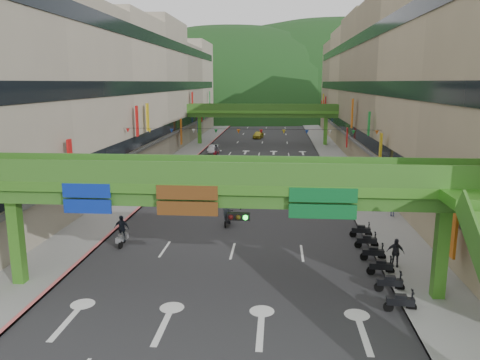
{
  "coord_description": "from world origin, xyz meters",
  "views": [
    {
      "loc": [
        2.83,
        -16.72,
        10.82
      ],
      "look_at": [
        0.0,
        18.0,
        3.5
      ],
      "focal_mm": 35.0,
      "sensor_mm": 36.0,
      "label": 1
    }
  ],
  "objects_px": {
    "pedestrian_red": "(380,195)",
    "scooter_rider_near": "(227,212)",
    "car_silver": "(214,149)",
    "scooter_rider_mid": "(236,193)",
    "overpass_near": "(238,199)",
    "car_yellow": "(258,135)"
  },
  "relations": [
    {
      "from": "scooter_rider_mid",
      "to": "pedestrian_red",
      "type": "bearing_deg",
      "value": 5.84
    },
    {
      "from": "pedestrian_red",
      "to": "overpass_near",
      "type": "bearing_deg",
      "value": -121.29
    },
    {
      "from": "car_silver",
      "to": "scooter_rider_near",
      "type": "bearing_deg",
      "value": -78.69
    },
    {
      "from": "car_yellow",
      "to": "pedestrian_red",
      "type": "xyz_separation_m",
      "value": [
        13.21,
        -49.13,
        0.13
      ]
    },
    {
      "from": "overpass_near",
      "to": "car_silver",
      "type": "distance_m",
      "value": 49.43
    },
    {
      "from": "car_silver",
      "to": "car_yellow",
      "type": "distance_m",
      "value": 21.33
    },
    {
      "from": "car_silver",
      "to": "car_yellow",
      "type": "xyz_separation_m",
      "value": [
        5.97,
        20.48,
        0.03
      ]
    },
    {
      "from": "scooter_rider_near",
      "to": "scooter_rider_mid",
      "type": "bearing_deg",
      "value": 89.29
    },
    {
      "from": "pedestrian_red",
      "to": "scooter_rider_near",
      "type": "bearing_deg",
      "value": -151.11
    },
    {
      "from": "car_silver",
      "to": "overpass_near",
      "type": "bearing_deg",
      "value": -78.87
    },
    {
      "from": "scooter_rider_near",
      "to": "scooter_rider_mid",
      "type": "relative_size",
      "value": 1.08
    },
    {
      "from": "pedestrian_red",
      "to": "car_silver",
      "type": "bearing_deg",
      "value": 121.96
    },
    {
      "from": "scooter_rider_mid",
      "to": "car_silver",
      "type": "relative_size",
      "value": 0.51
    },
    {
      "from": "overpass_near",
      "to": "car_silver",
      "type": "xyz_separation_m",
      "value": [
        -7.93,
        48.57,
        -4.54
      ]
    },
    {
      "from": "car_silver",
      "to": "scooter_rider_mid",
      "type": "bearing_deg",
      "value": -76.56
    },
    {
      "from": "overpass_near",
      "to": "car_yellow",
      "type": "xyz_separation_m",
      "value": [
        -1.96,
        69.06,
        -4.51
      ]
    },
    {
      "from": "overpass_near",
      "to": "car_silver",
      "type": "relative_size",
      "value": 6.97
    },
    {
      "from": "scooter_rider_mid",
      "to": "car_silver",
      "type": "distance_m",
      "value": 30.61
    },
    {
      "from": "car_silver",
      "to": "pedestrian_red",
      "type": "height_order",
      "value": "pedestrian_red"
    },
    {
      "from": "car_yellow",
      "to": "car_silver",
      "type": "bearing_deg",
      "value": -97.59
    },
    {
      "from": "scooter_rider_mid",
      "to": "car_yellow",
      "type": "bearing_deg",
      "value": 90.2
    },
    {
      "from": "overpass_near",
      "to": "pedestrian_red",
      "type": "distance_m",
      "value": 23.3
    }
  ]
}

